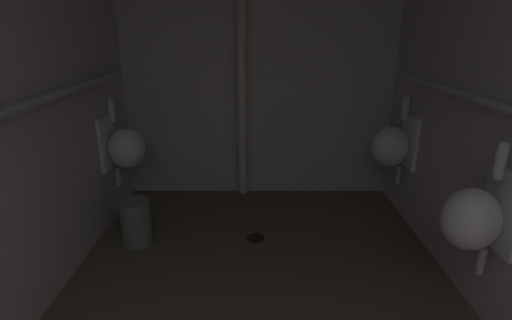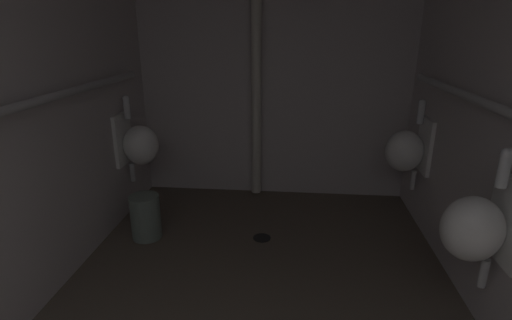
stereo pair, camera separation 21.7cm
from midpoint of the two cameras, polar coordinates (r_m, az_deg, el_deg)
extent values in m
cube|color=brown|center=(2.48, 2.48, -22.33)|extent=(2.65, 3.75, 0.08)
cube|color=beige|center=(2.35, -30.69, 7.40)|extent=(0.06, 3.75, 2.47)
cube|color=beige|center=(3.74, 4.38, 13.22)|extent=(2.65, 0.06, 2.47)
ellipsoid|color=white|center=(3.45, -14.66, 2.06)|extent=(0.30, 0.26, 0.34)
cube|color=white|center=(3.49, -17.12, 2.89)|extent=(0.03, 0.30, 0.44)
cylinder|color=silver|center=(3.41, -16.52, 7.09)|extent=(0.06, 0.06, 0.16)
sphere|color=silver|center=(3.39, -16.65, 8.49)|extent=(0.06, 0.06, 0.06)
cylinder|color=#B2B2B2|center=(3.56, -15.84, -1.77)|extent=(0.04, 0.04, 0.16)
ellipsoid|color=white|center=(2.31, 31.34, -8.66)|extent=(0.30, 0.26, 0.34)
cube|color=white|center=(2.36, 34.96, -7.42)|extent=(0.03, 0.30, 0.44)
cylinder|color=silver|center=(2.24, 34.74, -1.44)|extent=(0.06, 0.06, 0.16)
sphere|color=silver|center=(2.22, 35.14, 0.62)|extent=(0.06, 0.06, 0.06)
cylinder|color=#B2B2B2|center=(2.46, 32.49, -13.78)|extent=(0.04, 0.04, 0.16)
ellipsoid|color=white|center=(3.43, 22.46, 1.16)|extent=(0.30, 0.26, 0.34)
cube|color=white|center=(3.47, 25.00, 1.85)|extent=(0.03, 0.30, 0.44)
cylinder|color=silver|center=(3.39, 24.56, 6.11)|extent=(0.06, 0.06, 0.16)
sphere|color=silver|center=(3.37, 24.76, 7.51)|extent=(0.06, 0.06, 0.06)
cylinder|color=#B2B2B2|center=(3.54, 23.50, -2.75)|extent=(0.04, 0.04, 0.16)
cylinder|color=#B2B2B2|center=(2.30, -28.79, 6.79)|extent=(0.05, 2.86, 0.05)
sphere|color=#B2B2B2|center=(3.56, -16.03, 11.83)|extent=(0.06, 0.06, 0.06)
sphere|color=#B2B2B2|center=(3.54, 24.44, 10.88)|extent=(0.06, 0.06, 0.06)
cylinder|color=beige|center=(3.63, 1.79, 13.11)|extent=(0.09, 0.09, 2.42)
cylinder|color=black|center=(3.17, 2.86, -11.27)|extent=(0.14, 0.14, 0.01)
cylinder|color=slate|center=(3.20, -13.88, -8.10)|extent=(0.23, 0.23, 0.35)
camera|label=1|loc=(0.11, -84.75, 1.78)|focal=27.57mm
camera|label=2|loc=(0.11, 95.25, -1.78)|focal=27.57mm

